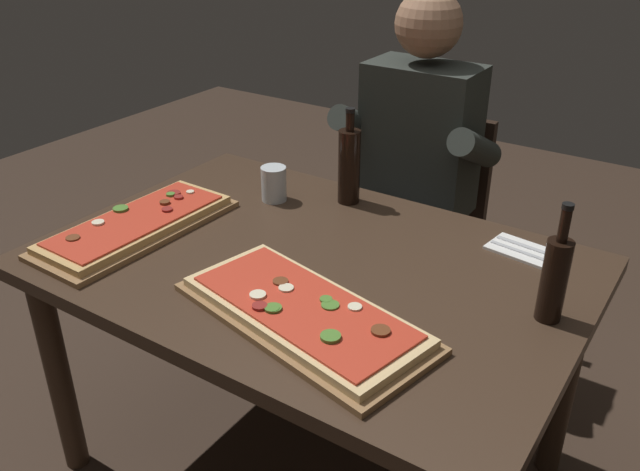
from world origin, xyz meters
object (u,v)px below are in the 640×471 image
tumbler_near_camera (274,186)px  seated_diner (413,167)px  oil_bottle_amber (555,277)px  pizza_rectangular_front (303,313)px  dining_table (310,290)px  diner_chair (423,219)px  pizza_rectangular_left (137,225)px  wine_bottle_dark (349,165)px

tumbler_near_camera → seated_diner: (0.24, 0.48, -0.04)m
seated_diner → oil_bottle_amber: bearing=-44.5°
pizza_rectangular_front → tumbler_near_camera: bearing=132.7°
seated_diner → tumbler_near_camera: bearing=-116.3°
dining_table → pizza_rectangular_front: 0.30m
oil_bottle_amber → diner_chair: size_ratio=0.33×
tumbler_near_camera → dining_table: bearing=-39.4°
pizza_rectangular_left → wine_bottle_dark: bearing=52.1°
wine_bottle_dark → seated_diner: size_ratio=0.22×
tumbler_near_camera → diner_chair: bearing=68.4°
diner_chair → dining_table: bearing=-85.6°
pizza_rectangular_front → dining_table: bearing=121.4°
pizza_rectangular_left → pizza_rectangular_front: bearing=-8.7°
pizza_rectangular_left → tumbler_near_camera: (0.19, 0.39, 0.03)m
pizza_rectangular_front → tumbler_near_camera: size_ratio=6.13×
diner_chair → oil_bottle_amber: bearing=-49.3°
pizza_rectangular_front → oil_bottle_amber: bearing=34.5°
pizza_rectangular_front → pizza_rectangular_left: 0.65m
pizza_rectangular_front → pizza_rectangular_left: same height
oil_bottle_amber → tumbler_near_camera: bearing=169.3°
pizza_rectangular_front → pizza_rectangular_left: bearing=171.3°
tumbler_near_camera → wine_bottle_dark: bearing=30.6°
dining_table → tumbler_near_camera: size_ratio=12.88×
pizza_rectangular_left → seated_diner: (0.43, 0.87, -0.02)m
pizza_rectangular_left → diner_chair: size_ratio=0.69×
pizza_rectangular_left → tumbler_near_camera: 0.43m
oil_bottle_amber → diner_chair: 1.09m
pizza_rectangular_left → tumbler_near_camera: tumbler_near_camera is taller
wine_bottle_dark → oil_bottle_amber: wine_bottle_dark is taller
dining_table → pizza_rectangular_left: size_ratio=2.34×
tumbler_near_camera → diner_chair: size_ratio=0.12×
pizza_rectangular_left → seated_diner: size_ratio=0.45×
dining_table → pizza_rectangular_left: pizza_rectangular_left is taller
tumbler_near_camera → oil_bottle_amber: bearing=-10.7°
wine_bottle_dark → oil_bottle_amber: (0.71, -0.29, -0.01)m
oil_bottle_amber → tumbler_near_camera: oil_bottle_amber is taller
dining_table → tumbler_near_camera: bearing=140.6°
pizza_rectangular_left → seated_diner: bearing=63.6°
pizza_rectangular_front → tumbler_near_camera: 0.66m
wine_bottle_dark → tumbler_near_camera: size_ratio=2.75×
tumbler_near_camera → diner_chair: (0.24, 0.60, -0.30)m
pizza_rectangular_front → seated_diner: seated_diner is taller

